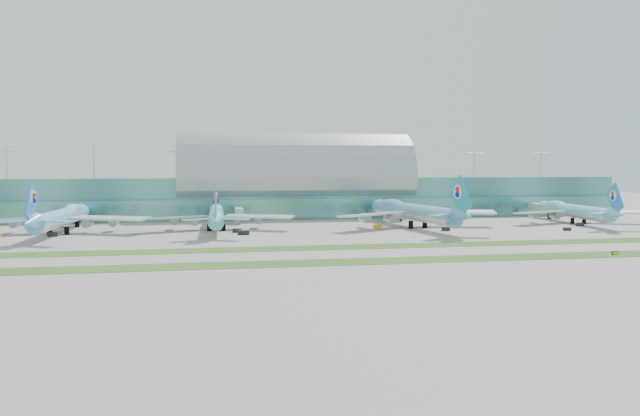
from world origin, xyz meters
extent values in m
plane|color=gray|center=(0.00, 0.00, 0.00)|extent=(700.00, 700.00, 0.00)
cube|color=#3D7A75|center=(0.00, 130.00, 10.00)|extent=(340.00, 42.00, 20.00)
cube|color=#3D7A75|center=(0.00, 106.00, 5.00)|extent=(340.00, 8.00, 10.00)
ellipsoid|color=#9EA5A8|center=(0.00, 130.00, 20.00)|extent=(340.00, 46.20, 16.17)
cylinder|color=white|center=(0.00, 130.00, 28.00)|extent=(0.80, 0.80, 16.00)
cube|color=#B2B7B7|center=(-106.00, 95.00, 5.50)|extent=(3.50, 22.00, 3.00)
cylinder|color=black|center=(-106.00, 85.00, 2.00)|extent=(1.00, 1.00, 4.00)
cube|color=#B2B7B7|center=(-31.00, 95.00, 5.50)|extent=(3.50, 22.00, 3.00)
cylinder|color=black|center=(-31.00, 85.00, 2.00)|extent=(1.00, 1.00, 4.00)
cube|color=#B2B7B7|center=(44.00, 95.00, 5.50)|extent=(3.50, 22.00, 3.00)
cylinder|color=black|center=(44.00, 85.00, 2.00)|extent=(1.00, 1.00, 4.00)
cube|color=#B2B7B7|center=(119.00, 95.00, 5.50)|extent=(3.50, 22.00, 3.00)
cylinder|color=black|center=(119.00, 85.00, 2.00)|extent=(1.00, 1.00, 4.00)
cube|color=#2D591E|center=(0.00, -28.00, 0.04)|extent=(420.00, 12.00, 0.08)
cube|color=#2D591E|center=(0.00, 2.00, 0.04)|extent=(420.00, 12.00, 0.08)
cube|color=yellow|center=(0.00, -48.00, 0.01)|extent=(420.00, 0.35, 0.01)
cube|color=yellow|center=(0.00, -14.00, 0.01)|extent=(420.00, 0.35, 0.01)
cube|color=yellow|center=(0.00, 18.00, 0.01)|extent=(420.00, 0.35, 0.01)
cube|color=yellow|center=(0.00, 40.00, 0.01)|extent=(420.00, 0.35, 0.01)
cylinder|color=#6DB6F1|center=(-100.85, 60.30, 6.34)|extent=(9.45, 64.63, 6.44)
ellipsoid|color=#6DB6F1|center=(-100.00, 78.31, 8.11)|extent=(7.03, 19.84, 4.59)
cone|color=#6DB6F1|center=(-99.22, 94.96, 6.34)|extent=(6.68, 5.49, 6.44)
cone|color=#6DB6F1|center=(-102.55, 23.99, 7.58)|extent=(6.55, 9.62, 6.12)
cube|color=silver|center=(-119.62, 59.10, 5.92)|extent=(31.99, 17.69, 1.27)
cylinder|color=gray|center=(-114.69, 64.49, 3.74)|extent=(3.79, 5.87, 3.53)
cube|color=silver|center=(-82.27, 57.35, 5.92)|extent=(31.58, 20.12, 1.27)
cylinder|color=gray|center=(-86.67, 63.17, 3.74)|extent=(3.79, 5.87, 3.53)
cube|color=#3375E4|center=(-102.45, 26.06, 14.13)|extent=(1.26, 13.67, 14.97)
cylinder|color=white|center=(-102.40, 27.10, 15.68)|extent=(1.17, 5.02, 4.99)
cylinder|color=black|center=(-99.70, 84.75, 1.56)|extent=(1.87, 1.87, 3.12)
cylinder|color=black|center=(-104.15, 56.30, 1.56)|extent=(1.87, 1.87, 3.12)
cylinder|color=black|center=(-97.93, 56.01, 1.56)|extent=(1.87, 1.87, 3.12)
cylinder|color=#64D1DC|center=(-41.52, 62.64, 5.82)|extent=(7.05, 59.25, 5.91)
ellipsoid|color=#64D1DC|center=(-41.20, 79.20, 7.45)|extent=(5.96, 18.09, 4.21)
cone|color=#64D1DC|center=(-40.91, 94.50, 5.82)|extent=(6.01, 4.88, 5.91)
cone|color=#64D1DC|center=(-42.16, 29.25, 6.96)|extent=(5.78, 8.69, 5.62)
cube|color=#B8BEBF|center=(-58.73, 61.06, 5.44)|extent=(29.30, 16.92, 1.17)
cylinder|color=gray|center=(-54.34, 66.13, 3.43)|extent=(3.34, 5.31, 3.24)
cube|color=#B8BEBF|center=(-24.39, 60.40, 5.44)|extent=(29.14, 17.84, 1.17)
cylinder|color=gray|center=(-28.58, 65.63, 3.43)|extent=(3.34, 5.31, 3.24)
cube|color=#318ADB|center=(-42.13, 31.16, 12.97)|extent=(0.81, 12.55, 13.75)
cylinder|color=white|center=(-42.11, 32.11, 14.41)|extent=(0.95, 4.60, 4.58)
cylinder|color=black|center=(-41.09, 85.11, 1.43)|extent=(1.72, 1.72, 2.86)
cylinder|color=black|center=(-44.46, 58.88, 1.43)|extent=(1.72, 1.72, 2.86)
cylinder|color=black|center=(-38.73, 58.77, 1.43)|extent=(1.72, 1.72, 2.86)
cylinder|color=#5B9CC9|center=(40.65, 58.35, 6.69)|extent=(17.92, 68.21, 6.80)
ellipsoid|color=#5B9CC9|center=(37.51, 77.13, 8.56)|extent=(9.78, 21.46, 4.85)
cone|color=#5B9CC9|center=(34.61, 94.49, 6.69)|extent=(7.61, 6.53, 6.80)
cone|color=#5B9CC9|center=(46.98, 20.47, 8.01)|extent=(8.00, 10.80, 6.46)
cube|color=white|center=(21.53, 52.93, 6.25)|extent=(32.38, 24.24, 1.34)
cylinder|color=#96989E|center=(25.43, 59.58, 3.95)|extent=(4.67, 6.57, 3.73)
cube|color=white|center=(60.49, 59.44, 6.25)|extent=(33.92, 15.20, 1.34)
cylinder|color=#96989E|center=(54.64, 64.47, 3.95)|extent=(4.67, 6.57, 3.73)
cube|color=teal|center=(46.62, 22.63, 14.92)|extent=(3.03, 14.33, 15.82)
cylinder|color=white|center=(46.44, 23.72, 16.57)|extent=(1.84, 5.36, 5.27)
cylinder|color=black|center=(36.39, 83.84, 1.65)|extent=(1.97, 1.97, 3.29)
cylinder|color=black|center=(38.13, 53.47, 1.65)|extent=(1.97, 1.97, 3.29)
cylinder|color=black|center=(44.62, 54.56, 1.65)|extent=(1.97, 1.97, 3.29)
cylinder|color=#66C9E2|center=(118.89, 63.34, 5.69)|extent=(8.90, 58.05, 5.78)
ellipsoid|color=#66C9E2|center=(119.77, 79.51, 7.28)|extent=(6.44, 17.85, 4.12)
cone|color=#66C9E2|center=(120.58, 94.45, 5.69)|extent=(6.03, 4.97, 5.78)
cone|color=#66C9E2|center=(117.12, 30.75, 6.81)|extent=(5.94, 8.68, 5.49)
cube|color=silver|center=(102.03, 62.39, 5.32)|extent=(28.74, 15.70, 1.14)
cylinder|color=gray|center=(106.49, 67.19, 3.36)|extent=(3.44, 5.29, 3.17)
cube|color=silver|center=(135.55, 60.57, 5.32)|extent=(28.31, 18.23, 1.14)
cylinder|color=gray|center=(131.63, 65.83, 3.36)|extent=(3.44, 5.29, 3.17)
cube|color=#2F86D2|center=(117.22, 32.62, 12.68)|extent=(1.22, 12.27, 13.44)
cylinder|color=white|center=(117.27, 33.55, 14.08)|extent=(1.08, 4.52, 4.48)
cylinder|color=black|center=(120.08, 85.28, 1.40)|extent=(1.68, 1.68, 2.80)
cylinder|color=black|center=(115.89, 59.77, 1.40)|extent=(1.68, 1.68, 2.80)
cylinder|color=black|center=(121.48, 59.47, 1.40)|extent=(1.68, 1.68, 2.80)
cube|color=black|center=(-101.63, 50.20, 0.82)|extent=(3.57, 1.70, 1.64)
cube|color=black|center=(-31.71, 43.35, 0.81)|extent=(4.34, 2.18, 1.62)
cube|color=black|center=(-33.76, 52.00, 0.74)|extent=(3.59, 2.26, 1.47)
cube|color=yellow|center=(24.36, 54.79, 0.83)|extent=(3.59, 1.82, 1.66)
cube|color=black|center=(49.27, 42.91, 0.81)|extent=(3.88, 3.02, 1.62)
cube|color=black|center=(97.78, 34.80, 0.66)|extent=(3.29, 2.48, 1.32)
cube|color=black|center=(113.45, 50.19, 0.78)|extent=(3.53, 2.49, 1.56)
cube|color=black|center=(73.68, -28.95, 0.55)|extent=(2.60, 0.76, 1.10)
cube|color=yellow|center=(73.72, -29.13, 0.55)|extent=(2.17, 0.48, 0.80)
cylinder|color=black|center=(72.80, -29.13, 0.25)|extent=(0.12, 0.12, 0.50)
cylinder|color=black|center=(74.56, -28.77, 0.25)|extent=(0.12, 0.12, 0.50)
camera|label=1|loc=(-45.17, -193.40, 26.87)|focal=35.00mm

